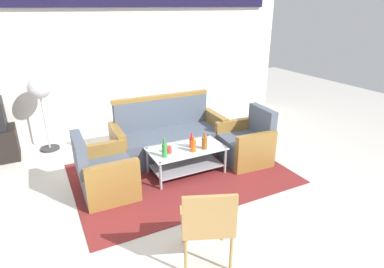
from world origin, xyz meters
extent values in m
plane|color=beige|center=(0.00, 0.00, 0.00)|extent=(14.00, 14.00, 0.00)
cube|color=silver|center=(0.00, 3.06, 1.40)|extent=(6.52, 0.12, 2.80)
cube|color=maroon|center=(-0.12, 0.77, 0.01)|extent=(3.03, 2.13, 0.01)
cube|color=#4C5666|center=(-0.03, 1.39, 0.22)|extent=(1.62, 0.74, 0.42)
cube|color=#4C5666|center=(-0.02, 1.71, 0.67)|extent=(1.60, 0.18, 0.48)
cube|color=olive|center=(0.81, 1.36, 0.32)|extent=(0.14, 0.70, 0.62)
cube|color=olive|center=(-0.87, 1.41, 0.32)|extent=(0.14, 0.70, 0.62)
cube|color=olive|center=(-0.02, 1.71, 0.94)|extent=(1.64, 0.14, 0.06)
cube|color=#4C5666|center=(-1.19, 0.73, 0.21)|extent=(0.67, 0.61, 0.40)
cube|color=#4C5666|center=(-1.50, 0.74, 0.64)|extent=(0.13, 0.60, 0.45)
cube|color=olive|center=(-1.18, 1.06, 0.30)|extent=(0.66, 0.11, 0.58)
cube|color=olive|center=(-1.19, 0.40, 0.30)|extent=(0.66, 0.11, 0.58)
cube|color=#4C5666|center=(0.94, 0.70, 0.21)|extent=(0.70, 0.64, 0.40)
cube|color=#4C5666|center=(1.25, 0.68, 0.64)|extent=(0.16, 0.61, 0.45)
cube|color=olive|center=(0.92, 0.37, 0.30)|extent=(0.67, 0.15, 0.58)
cube|color=olive|center=(0.97, 1.03, 0.30)|extent=(0.67, 0.15, 0.58)
cube|color=silver|center=(-0.04, 0.75, 0.40)|extent=(1.10, 0.60, 0.02)
cube|color=#9E9EA5|center=(-0.04, 0.75, 0.13)|extent=(1.00, 0.52, 0.02)
cylinder|color=#9E9EA5|center=(-0.55, 1.01, 0.21)|extent=(0.04, 0.04, 0.40)
cylinder|color=#9E9EA5|center=(0.47, 1.01, 0.21)|extent=(0.04, 0.04, 0.40)
cylinder|color=#9E9EA5|center=(-0.55, 0.49, 0.21)|extent=(0.04, 0.04, 0.40)
cylinder|color=#9E9EA5|center=(0.47, 0.49, 0.21)|extent=(0.04, 0.04, 0.40)
cylinder|color=red|center=(0.04, 0.74, 0.49)|extent=(0.06, 0.06, 0.16)
cylinder|color=red|center=(0.04, 0.74, 0.61)|extent=(0.02, 0.02, 0.07)
cylinder|color=#D85919|center=(0.00, 0.61, 0.49)|extent=(0.08, 0.08, 0.16)
cylinder|color=#D85919|center=(0.00, 0.61, 0.61)|extent=(0.03, 0.03, 0.07)
cylinder|color=brown|center=(0.18, 0.62, 0.50)|extent=(0.08, 0.08, 0.18)
cylinder|color=brown|center=(0.18, 0.62, 0.63)|extent=(0.03, 0.03, 0.08)
cylinder|color=#2D8C38|center=(-0.43, 0.63, 0.50)|extent=(0.07, 0.07, 0.19)
cylinder|color=#2D8C38|center=(-0.43, 0.63, 0.64)|extent=(0.03, 0.03, 0.08)
cylinder|color=red|center=(-0.33, 0.72, 0.46)|extent=(0.08, 0.08, 0.10)
cylinder|color=#2D2D33|center=(-1.78, 2.60, 0.01)|extent=(0.32, 0.32, 0.03)
cylinder|color=#B2B2B7|center=(-1.78, 2.60, 0.51)|extent=(0.03, 0.03, 0.95)
sphere|color=#B2B2B7|center=(-1.78, 2.60, 1.09)|extent=(0.36, 0.36, 0.36)
cube|color=#AD844C|center=(-0.61, -0.84, 0.42)|extent=(0.63, 0.63, 0.04)
cube|color=#AD844C|center=(-0.70, -1.05, 0.64)|extent=(0.46, 0.22, 0.40)
cylinder|color=#AD844C|center=(-0.73, -0.57, 0.21)|extent=(0.03, 0.03, 0.42)
cylinder|color=#AD844C|center=(-0.34, -0.73, 0.21)|extent=(0.03, 0.03, 0.42)
cylinder|color=#AD844C|center=(-0.89, -0.96, 0.21)|extent=(0.03, 0.03, 0.42)
cylinder|color=#AD844C|center=(-0.50, -1.12, 0.21)|extent=(0.03, 0.03, 0.42)
camera|label=1|loc=(-1.86, -3.00, 2.32)|focal=29.69mm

